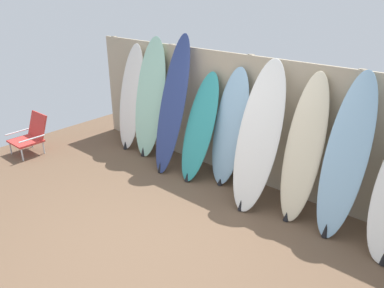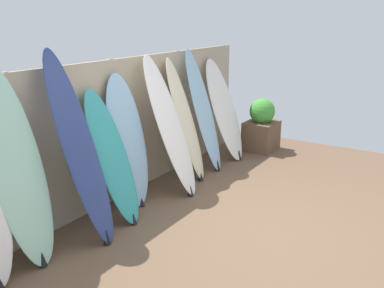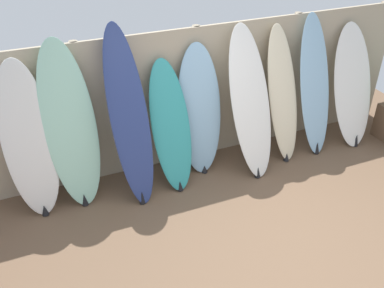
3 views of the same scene
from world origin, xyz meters
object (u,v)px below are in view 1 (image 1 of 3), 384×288
Objects in this scene: beach_chair at (31,134)px; surfboard_teal_3 at (200,128)px; surfboard_seafoam_1 at (150,99)px; surfboard_white_0 at (131,98)px; surfboard_skyblue_7 at (345,159)px; surfboard_skyblue_4 at (230,128)px; surfboard_navy_2 at (172,106)px; surfboard_white_5 at (258,137)px; surfboard_cream_6 at (304,149)px.

surfboard_teal_3 is at bearing 24.34° from beach_chair.
surfboard_white_0 is at bearing -178.33° from surfboard_seafoam_1.
surfboard_skyblue_7 is at bearing -1.13° from surfboard_white_0.
surfboard_white_0 is 0.96× the size of surfboard_skyblue_7.
surfboard_white_0 is 0.46m from surfboard_seafoam_1.
surfboard_skyblue_4 reaches higher than surfboard_teal_3.
surfboard_navy_2 is (0.64, -0.14, 0.04)m from surfboard_seafoam_1.
surfboard_white_5 reaches higher than surfboard_white_0.
surfboard_teal_3 is 0.87× the size of surfboard_cream_6.
surfboard_white_5 is 1.00× the size of surfboard_skyblue_7.
surfboard_skyblue_7 is at bearing -1.52° from surfboard_seafoam_1.
surfboard_white_5 is at bearing -5.20° from surfboard_seafoam_1.
surfboard_seafoam_1 is 1.25× the size of surfboard_teal_3.
surfboard_seafoam_1 is at bearing -178.97° from surfboard_skyblue_4.
surfboard_navy_2 is at bearing -12.58° from surfboard_seafoam_1.
surfboard_white_5 is at bearing -173.85° from surfboard_skyblue_7.
surfboard_teal_3 is at bearing 174.98° from surfboard_white_5.
surfboard_seafoam_1 is at bearing 1.67° from surfboard_white_0.
surfboard_white_5 is at bearing -2.05° from surfboard_navy_2.
surfboard_white_5 reaches higher than surfboard_skyblue_4.
surfboard_white_0 is at bearing 178.94° from surfboard_cream_6.
surfboard_skyblue_7 is at bearing -1.53° from surfboard_cream_6.
surfboard_skyblue_4 is (1.57, 0.03, -0.13)m from surfboard_seafoam_1.
surfboard_teal_3 is (1.14, -0.11, -0.19)m from surfboard_seafoam_1.
surfboard_navy_2 reaches higher than surfboard_white_5.
surfboard_teal_3 is 0.45m from surfboard_skyblue_4.
surfboard_seafoam_1 reaches higher than surfboard_white_5.
surfboard_seafoam_1 reaches higher than surfboard_teal_3.
surfboard_skyblue_7 is at bearing 6.15° from surfboard_white_5.
surfboard_teal_3 is at bearing -5.37° from surfboard_seafoam_1.
surfboard_white_5 is 1.04m from surfboard_skyblue_7.
surfboard_cream_6 is at bearing 16.48° from beach_chair.
beach_chair is at bearing -163.31° from surfboard_white_5.
beach_chair is (-4.76, -1.23, -0.58)m from surfboard_skyblue_7.
surfboard_cream_6 is 2.69× the size of beach_chair.
beach_chair is at bearing -130.47° from surfboard_white_0.
surfboard_teal_3 is at bearing -179.39° from surfboard_skyblue_7.
surfboard_seafoam_1 is 1.16m from surfboard_teal_3.
surfboard_skyblue_4 is at bearing 17.45° from surfboard_teal_3.
surfboard_white_0 is at bearing 175.98° from surfboard_white_5.
surfboard_cream_6 is (0.55, 0.12, -0.04)m from surfboard_white_5.
surfboard_seafoam_1 reaches higher than surfboard_skyblue_4.
surfboard_seafoam_1 reaches higher than surfboard_cream_6.
surfboard_seafoam_1 is 1.04× the size of surfboard_white_5.
surfboard_skyblue_7 is (2.56, 0.06, -0.09)m from surfboard_navy_2.
surfboard_skyblue_4 is 1.63m from surfboard_skyblue_7.
surfboard_navy_2 is 1.10× the size of surfboard_skyblue_7.
surfboard_skyblue_4 reaches higher than beach_chair.
surfboard_cream_6 is (2.71, -0.07, -0.08)m from surfboard_seafoam_1.
surfboard_white_5 is at bearing -20.80° from surfboard_skyblue_4.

